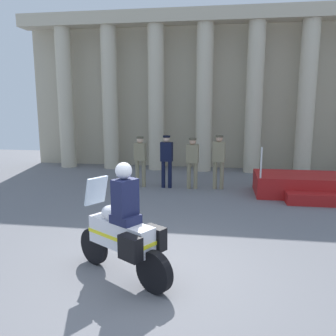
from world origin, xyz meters
name	(u,v)px	position (x,y,z in m)	size (l,w,h in m)	color
ground_plane	(152,276)	(0.00, 0.00, 0.00)	(28.00, 28.00, 0.00)	slate
colonnade_backdrop	(205,85)	(0.32, 9.72, 3.50)	(15.34, 1.51, 6.57)	#B6AB91
reviewing_stand	(313,186)	(3.82, 5.63, 0.31)	(3.40, 2.06, 1.53)	#A51919
officer_in_row_0	(140,157)	(-1.60, 6.01, 1.00)	(0.40, 0.26, 1.69)	#847A5B
officer_in_row_1	(167,157)	(-0.71, 6.00, 1.03)	(0.40, 0.26, 1.74)	black
officer_in_row_2	(192,159)	(0.14, 6.01, 0.98)	(0.40, 0.26, 1.67)	#847A5B
officer_in_row_3	(219,158)	(0.99, 6.10, 1.04)	(0.40, 0.26, 1.76)	#847A5B
motorcycle_with_rider	(124,231)	(-0.43, -0.13, 0.79)	(1.83, 1.26, 1.90)	black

